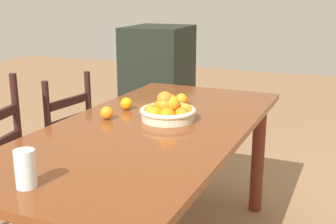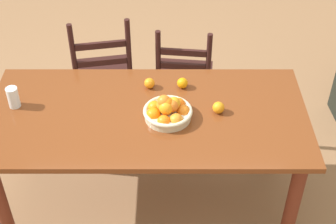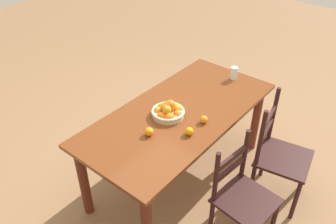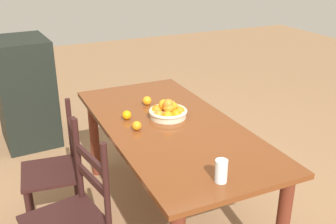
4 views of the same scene
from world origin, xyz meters
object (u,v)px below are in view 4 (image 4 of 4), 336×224
fruit_bowl (168,110)px  orange_loose_0 (147,101)px  cabinet (25,92)px  chair_near_window (72,220)px  drinking_glass (221,171)px  dining_table (170,139)px  orange_loose_2 (137,126)px  chair_by_cabinet (57,173)px  orange_loose_1 (127,115)px

fruit_bowl → orange_loose_0: (0.29, 0.05, -0.02)m
cabinet → orange_loose_0: 1.59m
chair_near_window → drinking_glass: bearing=50.0°
dining_table → drinking_glass: bearing=175.0°
orange_loose_2 → drinking_glass: bearing=-167.1°
orange_loose_2 → dining_table: bearing=-91.9°
chair_near_window → orange_loose_2: bearing=113.6°
chair_by_cabinet → fruit_bowl: size_ratio=3.29×
cabinet → orange_loose_2: cabinet is taller
drinking_glass → orange_loose_0: bearing=-2.8°
chair_by_cabinet → orange_loose_1: 0.63m
fruit_bowl → orange_loose_1: bearing=72.4°
fruit_bowl → orange_loose_2: 0.30m
dining_table → drinking_glass: drinking_glass is taller
fruit_bowl → orange_loose_0: bearing=9.1°
dining_table → fruit_bowl: size_ratio=6.60×
chair_near_window → orange_loose_2: (0.36, -0.54, 0.34)m
dining_table → orange_loose_2: (0.01, 0.24, 0.15)m
dining_table → chair_by_cabinet: chair_by_cabinet is taller
orange_loose_1 → drinking_glass: (-0.97, -0.18, 0.03)m
chair_near_window → fruit_bowl: chair_near_window is taller
cabinet → orange_loose_0: size_ratio=15.89×
orange_loose_2 → cabinet: bearing=17.2°
dining_table → fruit_bowl: (0.12, -0.04, 0.17)m
orange_loose_2 → drinking_glass: 0.79m
fruit_bowl → cabinet: bearing=26.6°
chair_near_window → orange_loose_1: 0.85m
orange_loose_1 → orange_loose_2: size_ratio=1.02×
cabinet → fruit_bowl: (-1.65, -0.82, 0.27)m
chair_near_window → cabinet: (2.12, 0.00, 0.09)m
orange_loose_2 → chair_by_cabinet: bearing=66.3°
dining_table → orange_loose_2: 0.29m
cabinet → orange_loose_1: 1.67m
drinking_glass → orange_loose_2: bearing=12.9°
dining_table → chair_near_window: (-0.35, 0.78, -0.19)m
fruit_bowl → chair_by_cabinet: bearing=81.5°
drinking_glass → fruit_bowl: bearing=-6.7°
fruit_bowl → orange_loose_0: fruit_bowl is taller
cabinet → fruit_bowl: size_ratio=3.90×
dining_table → chair_near_window: chair_near_window is taller
fruit_bowl → drinking_glass: bearing=173.3°
chair_by_cabinet → orange_loose_0: bearing=108.8°
orange_loose_0 → drinking_glass: drinking_glass is taller
chair_by_cabinet → fruit_bowl: chair_by_cabinet is taller
chair_by_cabinet → drinking_glass: (-1.00, -0.70, 0.39)m
chair_by_cabinet → orange_loose_1: size_ratio=14.00×
dining_table → orange_loose_0: 0.43m
fruit_bowl → orange_loose_1: fruit_bowl is taller
dining_table → cabinet: (1.77, 0.79, -0.10)m
cabinet → orange_loose_0: bearing=-154.0°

